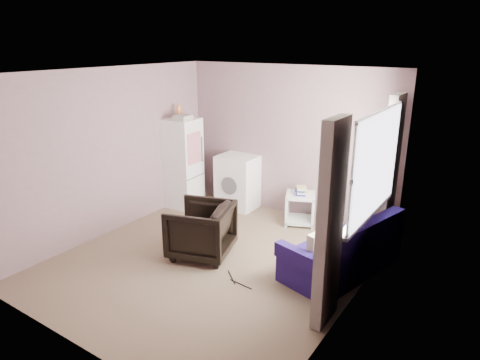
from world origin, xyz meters
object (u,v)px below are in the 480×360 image
Objects in this scene: armchair at (201,227)px; side_table at (300,206)px; fridge at (183,163)px; washing_machine at (240,180)px; sofa at (345,252)px.

armchair reaches higher than side_table.
washing_machine is (0.85, 0.54, -0.31)m from fridge.
side_table is at bearing 7.20° from fridge.
washing_machine is at bearing -179.83° from armchair.
sofa is (1.82, 0.65, -0.13)m from armchair.
armchair is 0.87× the size of washing_machine.
sofa is at bearing -15.82° from fridge.
side_table is at bearing 151.75° from sofa.
armchair is 1.94m from sofa.
fridge reaches higher than washing_machine.
fridge reaches higher than side_table.
armchair is 1.94m from washing_machine.
armchair is at bearing -74.02° from washing_machine.
fridge is 1.90× the size of washing_machine.
side_table is (0.66, 1.74, -0.12)m from armchair.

